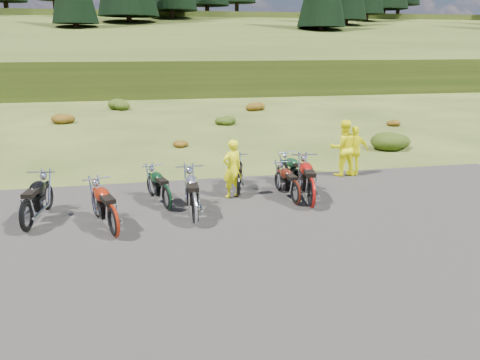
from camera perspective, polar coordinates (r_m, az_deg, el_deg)
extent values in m
plane|color=#2E3D14|center=(11.37, -1.83, -5.44)|extent=(300.00, 300.00, 0.00)
cube|color=black|center=(9.57, 0.24, -9.76)|extent=(20.00, 12.00, 0.04)
cube|color=#2F4015|center=(120.51, -11.09, 13.88)|extent=(300.00, 90.00, 9.17)
cylinder|color=black|center=(81.89, -26.59, 18.26)|extent=(0.70, 0.70, 2.20)
cylinder|color=black|center=(86.66, -21.60, 19.12)|extent=(0.70, 0.70, 2.20)
cylinder|color=black|center=(60.88, -19.27, 16.71)|extent=(0.70, 0.70, 2.20)
cylinder|color=black|center=(66.49, -13.32, 18.07)|extent=(0.70, 0.70, 2.20)
cylinder|color=black|center=(72.69, -8.28, 19.07)|extent=(0.70, 0.70, 2.20)
cylinder|color=black|center=(79.33, -4.02, 19.80)|extent=(0.70, 0.70, 2.20)
cylinder|color=black|center=(86.29, -0.39, 20.20)|extent=(0.70, 0.70, 2.20)
cylinder|color=black|center=(63.65, 9.79, 17.11)|extent=(0.70, 0.70, 2.20)
cylinder|color=black|center=(71.52, 12.74, 17.78)|extent=(0.70, 0.70, 2.20)
cylinder|color=black|center=(79.53, 15.12, 18.30)|extent=(0.70, 0.70, 2.20)
cylinder|color=black|center=(87.64, 17.06, 18.69)|extent=(0.70, 0.70, 2.20)
cylinder|color=black|center=(95.84, 18.68, 19.00)|extent=(0.70, 0.70, 2.20)
ellipsoid|color=#6C310D|center=(27.65, -20.88, 7.20)|extent=(1.30, 1.30, 0.77)
ellipsoid|color=#20370D|center=(32.58, -14.40, 9.10)|extent=(1.56, 1.56, 0.92)
ellipsoid|color=#6C310D|center=(20.07, -7.48, 4.65)|extent=(0.77, 0.77, 0.45)
ellipsoid|color=#20370D|center=(25.59, -1.88, 7.43)|extent=(1.03, 1.03, 0.61)
ellipsoid|color=#6C310D|center=(31.30, 1.75, 9.17)|extent=(1.30, 1.30, 0.77)
ellipsoid|color=#20370D|center=(20.56, 18.03, 4.93)|extent=(1.56, 1.56, 0.92)
ellipsoid|color=#6C310D|center=(26.55, 17.92, 6.81)|extent=(0.77, 0.77, 0.45)
imported|color=yellow|center=(13.08, -0.96, 1.27)|extent=(0.71, 0.59, 1.65)
imported|color=yellow|center=(15.66, 12.44, 3.74)|extent=(0.93, 0.74, 1.84)
imported|color=yellow|center=(15.83, 13.78, 3.39)|extent=(0.98, 0.46, 1.63)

